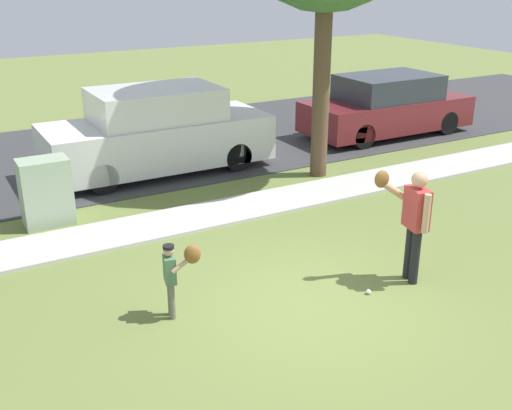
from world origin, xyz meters
TOP-DOWN VIEW (x-y plane):
  - ground_plane at (0.00, 3.50)m, footprint 48.00×48.00m
  - sidewalk_strip at (0.00, 3.60)m, footprint 36.00×1.20m
  - road_surface at (0.00, 8.60)m, footprint 36.00×6.80m
  - person_adult at (1.63, -0.13)m, footprint 0.67×0.74m
  - person_child at (-1.76, 0.57)m, footprint 0.46×0.49m
  - baseball at (0.86, -0.19)m, footprint 0.07×0.07m
  - utility_cabinet at (-2.56, 4.70)m, footprint 0.86×0.57m
  - parked_van_white at (0.31, 6.61)m, footprint 5.00×1.95m
  - parked_suv_maroon at (6.94, 6.62)m, footprint 4.70×1.90m

SIDE VIEW (x-z plane):
  - ground_plane at x=0.00m, z-range 0.00..0.00m
  - road_surface at x=0.00m, z-range 0.00..0.02m
  - sidewalk_strip at x=0.00m, z-range 0.00..0.06m
  - baseball at x=0.86m, z-range 0.00..0.07m
  - utility_cabinet at x=-2.56m, z-range 0.00..1.23m
  - person_child at x=-1.76m, z-range 0.17..1.25m
  - parked_suv_maroon at x=6.94m, z-range -0.02..1.60m
  - parked_van_white at x=0.31m, z-range -0.04..1.84m
  - person_adult at x=1.63m, z-range 0.20..1.90m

